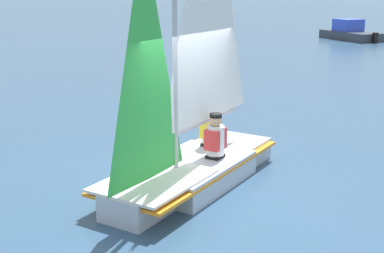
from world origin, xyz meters
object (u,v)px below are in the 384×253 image
object	(u,v)px
sailboat_main	(193,134)
sailor_crew	(210,133)
sailor_helm	(215,144)
motorboat_distant	(350,32)

from	to	relation	value
sailboat_main	sailor_crew	xyz separation A→B (m)	(-0.78, -0.51, -0.24)
sailor_helm	sailor_crew	xyz separation A→B (m)	(-0.37, -0.60, 0.00)
sailboat_main	motorboat_distant	bearing A→B (deg)	-170.26
sailor_helm	motorboat_distant	distance (m)	24.90
sailor_crew	motorboat_distant	world-z (taller)	motorboat_distant
sailor_crew	motorboat_distant	distance (m)	24.28
sailor_helm	sailboat_main	bearing A→B (deg)	-34.18
motorboat_distant	sailboat_main	bearing A→B (deg)	134.43
sailor_helm	motorboat_distant	size ratio (longest dim) A/B	0.28
sailboat_main	sailor_crew	distance (m)	0.96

